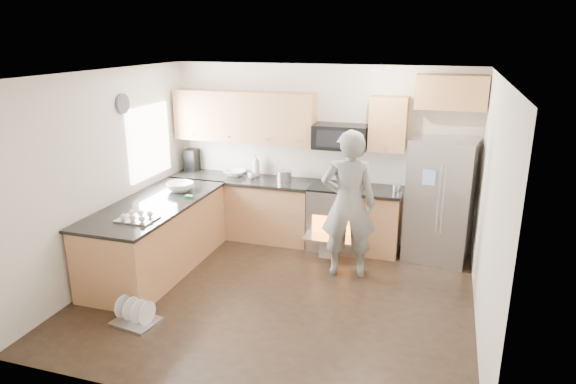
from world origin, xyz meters
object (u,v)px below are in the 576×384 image
(person, at_px, (348,204))
(dish_rack, at_px, (136,316))
(stove_range, at_px, (337,203))
(refrigerator, at_px, (440,200))

(person, xyz_separation_m, dish_rack, (-1.94, -1.86, -0.88))
(person, height_order, dish_rack, person)
(stove_range, bearing_deg, refrigerator, 0.30)
(person, relative_size, dish_rack, 3.69)
(stove_range, distance_m, refrigerator, 1.43)
(stove_range, bearing_deg, dish_rack, -120.90)
(stove_range, xyz_separation_m, dish_rack, (-1.62, -2.71, -0.60))
(refrigerator, relative_size, dish_rack, 3.28)
(stove_range, relative_size, person, 0.94)
(refrigerator, bearing_deg, dish_rack, -128.21)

